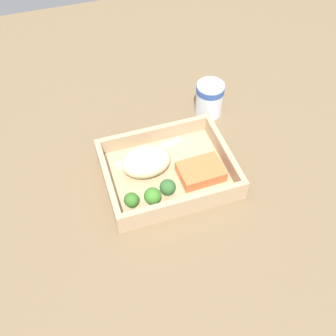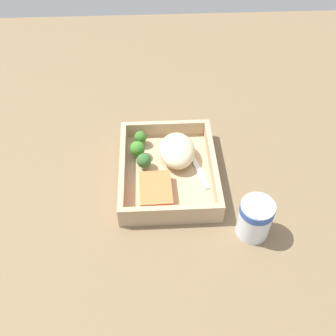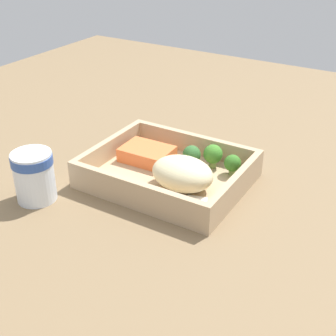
% 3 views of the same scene
% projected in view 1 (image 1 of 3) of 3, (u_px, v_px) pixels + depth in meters
% --- Properties ---
extents(ground_plane, '(1.60, 1.60, 0.02)m').
position_uv_depth(ground_plane, '(168.00, 179.00, 0.86)').
color(ground_plane, '#7A6345').
extents(takeout_tray, '(0.27, 0.21, 0.01)m').
position_uv_depth(takeout_tray, '(168.00, 174.00, 0.85)').
color(takeout_tray, tan).
rests_on(takeout_tray, ground_plane).
extents(tray_rim, '(0.27, 0.21, 0.04)m').
position_uv_depth(tray_rim, '(168.00, 167.00, 0.83)').
color(tray_rim, tan).
rests_on(tray_rim, takeout_tray).
extents(salmon_fillet, '(0.09, 0.07, 0.03)m').
position_uv_depth(salmon_fillet, '(201.00, 172.00, 0.83)').
color(salmon_fillet, orange).
rests_on(salmon_fillet, takeout_tray).
extents(mashed_potatoes, '(0.11, 0.08, 0.05)m').
position_uv_depth(mashed_potatoes, '(146.00, 161.00, 0.83)').
color(mashed_potatoes, beige).
rests_on(mashed_potatoes, takeout_tray).
extents(broccoli_floret_1, '(0.03, 0.03, 0.04)m').
position_uv_depth(broccoli_floret_1, '(131.00, 200.00, 0.77)').
color(broccoli_floret_1, '#7A9951').
rests_on(broccoli_floret_1, takeout_tray).
extents(broccoli_floret_2, '(0.03, 0.03, 0.04)m').
position_uv_depth(broccoli_floret_2, '(168.00, 187.00, 0.79)').
color(broccoli_floret_2, '#88A466').
rests_on(broccoli_floret_2, takeout_tray).
extents(broccoli_floret_3, '(0.04, 0.04, 0.04)m').
position_uv_depth(broccoli_floret_3, '(153.00, 196.00, 0.77)').
color(broccoli_floret_3, '#7B9A50').
rests_on(broccoli_floret_3, takeout_tray).
extents(fork, '(0.16, 0.05, 0.00)m').
position_uv_depth(fork, '(145.00, 155.00, 0.87)').
color(fork, white).
rests_on(fork, takeout_tray).
extents(paper_cup, '(0.07, 0.07, 0.09)m').
position_uv_depth(paper_cup, '(210.00, 97.00, 0.95)').
color(paper_cup, white).
rests_on(paper_cup, ground_plane).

